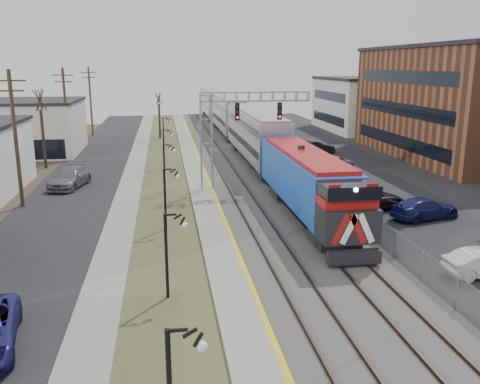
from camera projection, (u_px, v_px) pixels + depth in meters
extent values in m
cube|color=black|center=(84.00, 177.00, 47.77)|extent=(7.00, 120.00, 0.04)
cube|color=gray|center=(133.00, 175.00, 48.41)|extent=(2.00, 120.00, 0.08)
cube|color=#474C28|center=(165.00, 174.00, 48.84)|extent=(4.00, 120.00, 0.06)
cube|color=gray|center=(196.00, 173.00, 49.25)|extent=(2.00, 120.00, 0.24)
cube|color=#595651|center=(247.00, 171.00, 49.97)|extent=(8.00, 120.00, 0.20)
cube|color=black|center=(363.00, 168.00, 51.72)|extent=(16.00, 120.00, 0.04)
cube|color=gold|center=(205.00, 171.00, 49.35)|extent=(0.24, 120.00, 0.01)
cube|color=#2D2119|center=(219.00, 170.00, 49.54)|extent=(0.08, 120.00, 0.15)
cube|color=#2D2119|center=(234.00, 170.00, 49.75)|extent=(0.08, 120.00, 0.15)
cube|color=#2D2119|center=(254.00, 169.00, 50.04)|extent=(0.08, 120.00, 0.15)
cube|color=#2D2119|center=(269.00, 169.00, 50.26)|extent=(0.08, 120.00, 0.15)
cube|color=blue|center=(308.00, 185.00, 33.91)|extent=(3.00, 17.00, 4.25)
cube|color=black|center=(354.00, 257.00, 25.99)|extent=(2.80, 0.50, 0.70)
cube|color=#9D9FA7|center=(255.00, 136.00, 53.25)|extent=(3.00, 22.00, 5.33)
cube|color=#9D9FA7|center=(228.00, 115.00, 75.12)|extent=(3.00, 22.00, 5.33)
cube|color=#9D9FA7|center=(213.00, 104.00, 96.99)|extent=(3.00, 22.00, 5.33)
cube|color=gray|center=(206.00, 143.00, 41.66)|extent=(1.00, 1.00, 8.00)
cube|color=gray|center=(255.00, 97.00, 41.33)|extent=(9.00, 0.80, 0.80)
cube|color=black|center=(237.00, 112.00, 40.96)|extent=(0.35, 0.25, 1.40)
cube|color=black|center=(280.00, 111.00, 41.46)|extent=(0.35, 0.25, 1.40)
cylinder|color=black|center=(166.00, 257.00, 22.46)|extent=(0.14, 0.14, 4.00)
cylinder|color=black|center=(165.00, 200.00, 32.06)|extent=(0.14, 0.14, 4.00)
cylinder|color=black|center=(164.00, 169.00, 41.65)|extent=(0.14, 0.14, 4.00)
cylinder|color=black|center=(164.00, 149.00, 51.24)|extent=(0.14, 0.14, 4.00)
cylinder|color=black|center=(163.00, 134.00, 62.75)|extent=(0.14, 0.14, 4.00)
cylinder|color=#4C3823|center=(16.00, 140.00, 36.53)|extent=(0.28, 0.28, 10.00)
cylinder|color=#4C3823|center=(66.00, 114.00, 55.72)|extent=(0.28, 0.28, 10.00)
cylinder|color=#4C3823|center=(91.00, 102.00, 74.90)|extent=(0.28, 0.28, 10.00)
cube|color=gray|center=(288.00, 163.00, 50.41)|extent=(0.04, 120.00, 1.60)
cube|color=beige|center=(18.00, 128.00, 60.07)|extent=(14.00, 12.00, 6.00)
cube|color=brown|center=(468.00, 104.00, 57.07)|extent=(16.00, 26.00, 12.00)
cube|color=beige|center=(376.00, 105.00, 81.54)|extent=(16.00, 18.00, 8.00)
cylinder|color=#382D23|center=(43.00, 139.00, 51.20)|extent=(0.30, 0.30, 5.95)
cylinder|color=#382D23|center=(160.00, 122.00, 72.16)|extent=(0.30, 0.30, 4.90)
imported|color=black|center=(368.00, 199.00, 36.88)|extent=(5.98, 3.89, 1.53)
imported|color=navy|center=(425.00, 209.00, 34.61)|extent=(5.34, 3.25, 1.45)
imported|color=slate|center=(336.00, 162.00, 51.70)|extent=(4.05, 2.53, 1.29)
imported|color=#0D4213|center=(329.00, 167.00, 48.89)|extent=(4.88, 3.20, 1.52)
imported|color=slate|center=(70.00, 178.00, 43.62)|extent=(3.48, 6.00, 1.64)
imported|color=black|center=(316.00, 148.00, 60.25)|extent=(4.50, 1.63, 1.48)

